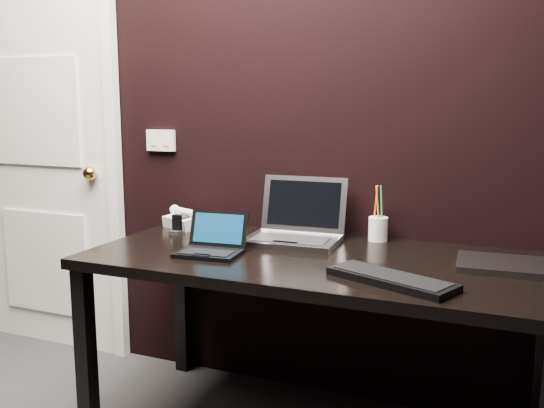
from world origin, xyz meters
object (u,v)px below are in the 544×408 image
at_px(door, 42,151).
at_px(closed_laptop, 508,265).
at_px(netbook, 211,246).
at_px(ext_keyboard, 391,279).
at_px(pen_cup, 378,228).
at_px(mobile_phone, 177,227).
at_px(desk, 317,276).
at_px(silver_laptop, 296,230).
at_px(desk_phone, 187,219).

xyz_separation_m(door, closed_laptop, (2.31, -0.28, -0.29)).
height_order(netbook, ext_keyboard, netbook).
bearing_deg(netbook, ext_keyboard, -8.27).
bearing_deg(door, ext_keyboard, -16.86).
distance_m(closed_laptop, pen_cup, 0.56).
height_order(netbook, mobile_phone, netbook).
relative_size(desk, pen_cup, 7.36).
xyz_separation_m(netbook, pen_cup, (0.53, 0.45, 0.02)).
bearing_deg(mobile_phone, ext_keyboard, -18.65).
relative_size(silver_laptop, closed_laptop, 1.09).
relative_size(door, silver_laptop, 5.59).
bearing_deg(netbook, closed_laptop, 11.85).
xyz_separation_m(desk, pen_cup, (0.15, 0.33, 0.13)).
xyz_separation_m(ext_keyboard, closed_laptop, (0.33, 0.32, -0.00)).
height_order(silver_laptop, ext_keyboard, silver_laptop).
bearing_deg(door, mobile_phone, -14.99).
xyz_separation_m(silver_laptop, desk_phone, (-0.55, 0.07, -0.01)).
xyz_separation_m(ext_keyboard, desk_phone, (-1.03, 0.48, 0.02)).
xyz_separation_m(ext_keyboard, pen_cup, (-0.17, 0.56, 0.04)).
bearing_deg(pen_cup, netbook, -139.19).
relative_size(ext_keyboard, closed_laptop, 1.25).
distance_m(silver_laptop, pen_cup, 0.34).
bearing_deg(ext_keyboard, silver_laptop, 139.40).
bearing_deg(desk_phone, mobile_phone, -76.07).
relative_size(door, pen_cup, 9.27).
bearing_deg(door, closed_laptop, -6.90).
relative_size(door, closed_laptop, 6.08).
distance_m(door, desk_phone, 0.98).
xyz_separation_m(silver_laptop, pen_cup, (0.31, 0.14, 0.01)).
bearing_deg(desk, ext_keyboard, -34.49).
xyz_separation_m(door, desk_phone, (0.94, -0.12, -0.27)).
distance_m(desk_phone, mobile_phone, 0.15).
bearing_deg(pen_cup, ext_keyboard, -72.66).
xyz_separation_m(mobile_phone, pen_cup, (0.82, 0.22, 0.02)).
bearing_deg(ext_keyboard, closed_laptop, 43.66).
distance_m(silver_laptop, closed_laptop, 0.82).
bearing_deg(desk_phone, ext_keyboard, -24.90).
xyz_separation_m(door, silver_laptop, (1.49, -0.19, -0.26)).
bearing_deg(silver_laptop, desk_phone, 172.98).
height_order(netbook, desk_phone, netbook).
xyz_separation_m(netbook, desk_phone, (-0.33, 0.38, 0.01)).
bearing_deg(desk_phone, door, 172.84).
bearing_deg(pen_cup, desk_phone, -174.90).
bearing_deg(silver_laptop, desk, -50.43).
relative_size(desk, desk_phone, 7.83).
height_order(desk, mobile_phone, mobile_phone).
bearing_deg(closed_laptop, pen_cup, 154.90).
height_order(closed_laptop, pen_cup, pen_cup).
bearing_deg(desk, netbook, -162.18).
bearing_deg(desk_phone, closed_laptop, -6.72).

